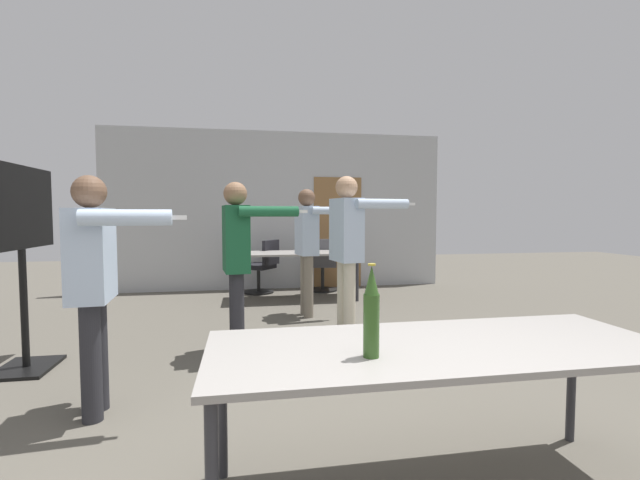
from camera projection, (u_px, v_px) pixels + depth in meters
name	position (u px, v px, depth m)	size (l,w,h in m)	color
back_wall	(280.00, 211.00, 7.84)	(6.14, 0.12, 2.86)	#B2B5B7
conference_table_near	(439.00, 356.00, 2.02)	(2.17, 0.82, 0.76)	gray
conference_table_far	(298.00, 256.00, 6.85)	(1.92, 0.79, 0.76)	gray
tv_screen	(21.00, 240.00, 3.69)	(0.44, 1.16, 1.79)	black
person_near_casual	(94.00, 272.00, 2.86)	(0.78, 0.62, 1.62)	#28282D
person_left_plaid	(348.00, 241.00, 4.60)	(0.86, 0.62, 1.77)	beige
person_right_polo	(308.00, 239.00, 5.69)	(0.82, 0.60, 1.70)	slate
person_center_tall	(238.00, 250.00, 4.12)	(0.81, 0.59, 1.67)	#28282D
office_chair_mid_tucked	(262.00, 268.00, 7.37)	(0.69, 0.67, 0.92)	black
office_chair_near_pushed	(323.00, 267.00, 7.54)	(0.52, 0.58, 0.94)	black
beer_bottle	(371.00, 313.00, 1.81)	(0.07, 0.07, 0.40)	#2D511E
drink_cup	(315.00, 248.00, 7.03)	(0.07, 0.07, 0.11)	silver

